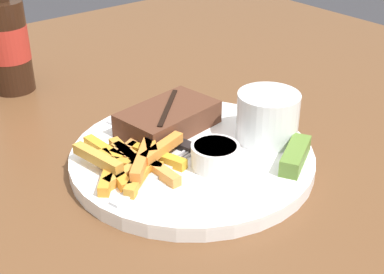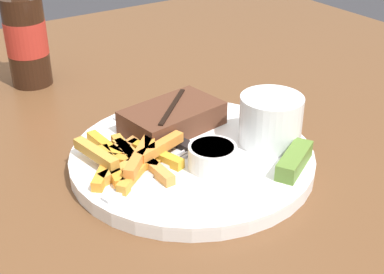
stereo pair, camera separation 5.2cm
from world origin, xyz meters
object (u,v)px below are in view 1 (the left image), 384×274
(steak_portion, at_px, (168,119))
(pickle_spear, at_px, (295,156))
(dinner_plate, at_px, (192,158))
(knife_utensil, at_px, (168,141))
(dipping_sauce_cup, at_px, (212,156))
(coleslaw_cup, at_px, (268,114))
(beer_bottle, at_px, (7,41))
(fork_utensil, at_px, (151,179))

(steak_portion, bearing_deg, pickle_spear, -68.07)
(dinner_plate, xyz_separation_m, pickle_spear, (0.08, -0.10, 0.02))
(steak_portion, xyz_separation_m, knife_utensil, (-0.02, -0.03, -0.01))
(dipping_sauce_cup, xyz_separation_m, knife_utensil, (-0.01, 0.08, -0.01))
(dinner_plate, height_order, dipping_sauce_cup, dipping_sauce_cup)
(pickle_spear, height_order, knife_utensil, pickle_spear)
(pickle_spear, bearing_deg, coleslaw_cup, 75.14)
(knife_utensil, bearing_deg, dipping_sauce_cup, 171.86)
(steak_portion, xyz_separation_m, beer_bottle, (-0.09, 0.29, 0.05))
(steak_portion, bearing_deg, fork_utensil, -136.07)
(steak_portion, distance_m, coleslaw_cup, 0.13)
(dinner_plate, xyz_separation_m, coleslaw_cup, (0.09, -0.03, 0.04))
(knife_utensil, bearing_deg, fork_utensil, 117.44)
(steak_portion, bearing_deg, beer_bottle, 107.33)
(dinner_plate, height_order, knife_utensil, knife_utensil)
(fork_utensil, height_order, beer_bottle, beer_bottle)
(dinner_plate, xyz_separation_m, steak_portion, (0.01, 0.06, 0.02))
(dipping_sauce_cup, xyz_separation_m, pickle_spear, (0.08, -0.05, -0.01))
(pickle_spear, height_order, fork_utensil, pickle_spear)
(fork_utensil, distance_m, beer_bottle, 0.38)
(dinner_plate, height_order, steak_portion, steak_portion)
(dinner_plate, bearing_deg, beer_bottle, 102.43)
(coleslaw_cup, bearing_deg, fork_utensil, 175.38)
(coleslaw_cup, height_order, dipping_sauce_cup, coleslaw_cup)
(beer_bottle, bearing_deg, fork_utensil, -89.59)
(dipping_sauce_cup, height_order, fork_utensil, dipping_sauce_cup)
(dipping_sauce_cup, bearing_deg, dinner_plate, 84.56)
(dinner_plate, distance_m, beer_bottle, 0.37)
(dinner_plate, distance_m, coleslaw_cup, 0.11)
(coleslaw_cup, bearing_deg, dipping_sauce_cup, -175.05)
(dipping_sauce_cup, distance_m, knife_utensil, 0.08)
(dinner_plate, bearing_deg, fork_utensil, -165.05)
(dinner_plate, distance_m, pickle_spear, 0.12)
(knife_utensil, xyz_separation_m, beer_bottle, (-0.07, 0.32, 0.06))
(dipping_sauce_cup, bearing_deg, beer_bottle, 100.58)
(dipping_sauce_cup, xyz_separation_m, fork_utensil, (-0.07, 0.02, -0.01))
(coleslaw_cup, relative_size, pickle_spear, 1.03)
(coleslaw_cup, distance_m, fork_utensil, 0.17)
(dinner_plate, distance_m, steak_portion, 0.07)
(dipping_sauce_cup, relative_size, fork_utensil, 0.42)
(beer_bottle, bearing_deg, dinner_plate, -77.57)
(beer_bottle, bearing_deg, steak_portion, -72.67)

